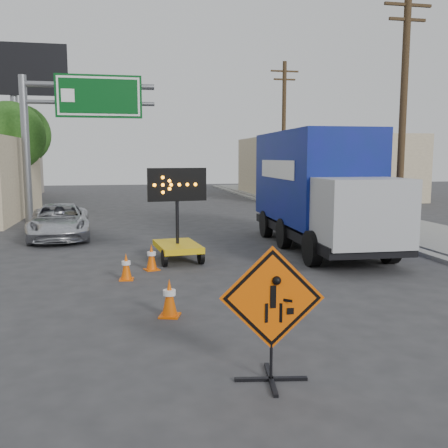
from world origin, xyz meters
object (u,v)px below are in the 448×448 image
object	(u,v)px
construction_sign	(272,311)
box_truck	(318,195)
pickup_truck	(59,221)
arrow_board	(177,240)

from	to	relation	value
construction_sign	box_truck	size ratio (longest dim) A/B	0.23
pickup_truck	box_truck	distance (m)	9.65
arrow_board	pickup_truck	size ratio (longest dim) A/B	0.59
arrow_board	pickup_truck	distance (m)	6.36
box_truck	arrow_board	bearing A→B (deg)	-163.35
pickup_truck	construction_sign	bearing A→B (deg)	-76.74
arrow_board	construction_sign	bearing A→B (deg)	-93.74
arrow_board	box_truck	bearing A→B (deg)	8.11
construction_sign	pickup_truck	size ratio (longest dim) A/B	0.40
pickup_truck	box_truck	xyz separation A→B (m)	(8.84, -3.69, 1.13)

